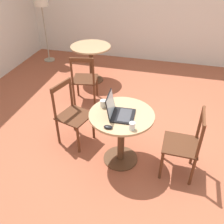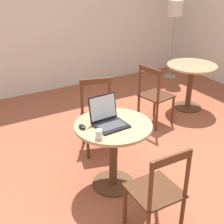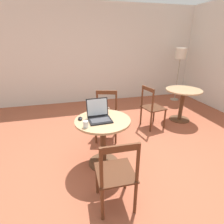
# 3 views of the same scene
# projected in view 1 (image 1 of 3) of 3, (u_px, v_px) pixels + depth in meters

# --- Properties ---
(ground_plane) EXTENTS (16.00, 16.00, 0.00)m
(ground_plane) POSITION_uv_depth(u_px,v_px,m) (138.00, 149.00, 3.51)
(ground_plane) COLOR #9E5138
(wall_side) EXTENTS (0.06, 9.40, 2.70)m
(wall_side) POSITION_uv_depth(u_px,v_px,m) (168.00, 1.00, 5.31)
(wall_side) COLOR silver
(wall_side) RESTS_ON ground_plane
(cafe_table_near) EXTENTS (0.78, 0.78, 0.74)m
(cafe_table_near) POSITION_uv_depth(u_px,v_px,m) (121.00, 127.00, 3.04)
(cafe_table_near) COLOR #51331E
(cafe_table_near) RESTS_ON ground_plane
(cafe_table_mid) EXTENTS (0.78, 0.78, 0.74)m
(cafe_table_mid) POSITION_uv_depth(u_px,v_px,m) (91.00, 55.00, 4.91)
(cafe_table_mid) COLOR #51331E
(cafe_table_mid) RESTS_ON ground_plane
(chair_near_back) EXTENTS (0.51, 0.51, 0.90)m
(chair_near_back) POSITION_uv_depth(u_px,v_px,m) (72.00, 114.00, 3.43)
(chair_near_back) COLOR #562D19
(chair_near_back) RESTS_ON ground_plane
(chair_near_front) EXTENTS (0.42, 0.42, 0.90)m
(chair_near_front) POSITION_uv_depth(u_px,v_px,m) (184.00, 145.00, 2.92)
(chair_near_front) COLOR #562D19
(chair_near_front) RESTS_ON ground_plane
(chair_mid_left) EXTENTS (0.48, 0.48, 0.90)m
(chair_mid_left) POSITION_uv_depth(u_px,v_px,m) (85.00, 80.00, 4.27)
(chair_mid_left) COLOR #562D19
(chair_mid_left) RESTS_ON ground_plane
(floor_lamp) EXTENTS (0.31, 0.31, 1.54)m
(floor_lamp) POSITION_uv_depth(u_px,v_px,m) (41.00, 2.00, 5.34)
(floor_lamp) COLOR #9E937F
(floor_lamp) RESTS_ON ground_plane
(laptop) EXTENTS (0.32, 0.32, 0.27)m
(laptop) POSITION_uv_depth(u_px,v_px,m) (119.00, 112.00, 2.87)
(laptop) COLOR black
(laptop) RESTS_ON cafe_table_near
(mouse) EXTENTS (0.06, 0.10, 0.03)m
(mouse) POSITION_uv_depth(u_px,v_px,m) (108.00, 127.00, 2.70)
(mouse) COLOR black
(mouse) RESTS_ON cafe_table_near
(mug) EXTENTS (0.11, 0.07, 0.09)m
(mug) POSITION_uv_depth(u_px,v_px,m) (103.00, 104.00, 3.03)
(mug) COLOR silver
(mug) RESTS_ON cafe_table_near
(drinking_glass) EXTENTS (0.07, 0.07, 0.09)m
(drinking_glass) POSITION_uv_depth(u_px,v_px,m) (132.00, 126.00, 2.67)
(drinking_glass) COLOR silver
(drinking_glass) RESTS_ON cafe_table_near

